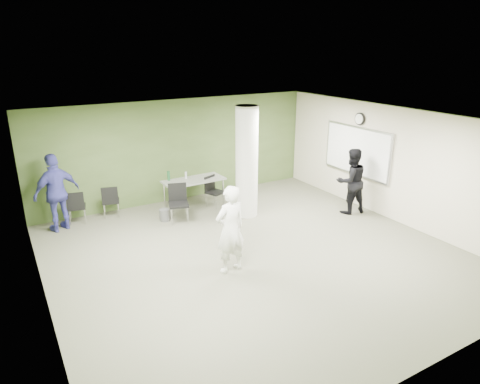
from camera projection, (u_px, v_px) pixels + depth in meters
floor at (255, 254)px, 8.97m from camera, size 8.00×8.00×0.00m
ceiling at (256, 121)px, 8.06m from camera, size 8.00×8.00×0.00m
wall_back at (178, 151)px, 11.78m from camera, size 8.00×2.80×0.02m
wall_left at (37, 234)px, 6.62m from camera, size 0.02×8.00×2.80m
wall_right_cream at (394, 165)px, 10.41m from camera, size 0.02×8.00×2.80m
column at (247, 162)px, 10.62m from camera, size 0.56×0.56×2.80m
whiteboard at (357, 151)px, 11.32m from camera, size 0.05×2.30×1.30m
wall_clock at (360, 119)px, 11.04m from camera, size 0.06×0.32×0.32m
folding_table at (193, 181)px, 11.37m from camera, size 1.66×0.77×1.03m
wastebasket at (165, 215)px, 10.66m from camera, size 0.26×0.26×0.30m
chair_back_left at (76, 205)px, 10.37m from camera, size 0.49×0.49×0.84m
chair_back_right at (110, 199)px, 10.76m from camera, size 0.51×0.51×0.83m
chair_table_left at (178, 200)px, 10.52m from camera, size 0.59×0.59×0.94m
chair_table_right at (213, 189)px, 11.52m from camera, size 0.54×0.54×0.84m
woman_white at (230, 230)px, 8.06m from camera, size 0.68×0.49×1.74m
man_black at (351, 181)px, 10.95m from camera, size 0.94×0.79×1.71m
man_blue at (57, 193)px, 9.89m from camera, size 1.17×0.78×1.85m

